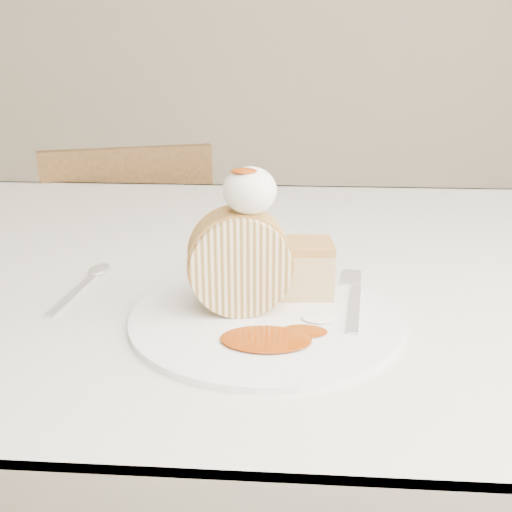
{
  "coord_description": "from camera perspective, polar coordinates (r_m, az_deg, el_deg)",
  "views": [
    {
      "loc": [
        0.04,
        -0.55,
        1.01
      ],
      "look_at": [
        0.0,
        0.0,
        0.82
      ],
      "focal_mm": 40.0,
      "sensor_mm": 36.0,
      "label": 1
    }
  ],
  "objects": [
    {
      "name": "whipped_cream",
      "position": [
        0.57,
        -0.62,
        6.56
      ],
      "size": [
        0.05,
        0.05,
        0.05
      ],
      "primitive_type": "ellipsoid",
      "color": "white",
      "rests_on": "roulade_slice"
    },
    {
      "name": "chair_far",
      "position": [
        1.52,
        -12.14,
        -2.06
      ],
      "size": [
        0.5,
        0.5,
        0.81
      ],
      "rotation": [
        0.0,
        0.0,
        3.51
      ],
      "color": "brown",
      "rests_on": "ground"
    },
    {
      "name": "table",
      "position": [
        0.83,
        0.68,
        -5.69
      ],
      "size": [
        1.4,
        0.9,
        0.75
      ],
      "color": "beige",
      "rests_on": "ground"
    },
    {
      "name": "caramel_pool",
      "position": [
        0.54,
        0.98,
        -8.29
      ],
      "size": [
        0.09,
        0.06,
        0.0
      ],
      "primitive_type": null,
      "rotation": [
        0.0,
        0.0,
        0.07
      ],
      "color": "#862F05",
      "rests_on": "plate"
    },
    {
      "name": "roulade_slice",
      "position": [
        0.59,
        -1.65,
        -0.57
      ],
      "size": [
        0.11,
        0.07,
        0.1
      ],
      "primitive_type": "cylinder",
      "rotation": [
        1.57,
        0.0,
        0.17
      ],
      "color": "beige",
      "rests_on": "plate"
    },
    {
      "name": "caramel_drizzle",
      "position": [
        0.56,
        -1.2,
        9.09
      ],
      "size": [
        0.03,
        0.02,
        0.01
      ],
      "primitive_type": "ellipsoid",
      "color": "#862F05",
      "rests_on": "whipped_cream"
    },
    {
      "name": "plate",
      "position": [
        0.6,
        0.89,
        -6.12
      ],
      "size": [
        0.3,
        0.3,
        0.01
      ],
      "primitive_type": "cylinder",
      "rotation": [
        0.0,
        0.0,
        0.07
      ],
      "color": "white",
      "rests_on": "table"
    },
    {
      "name": "cake_chunk",
      "position": [
        0.64,
        4.81,
        -1.53
      ],
      "size": [
        0.07,
        0.06,
        0.05
      ],
      "primitive_type": "cube",
      "rotation": [
        0.0,
        0.0,
        0.07
      ],
      "color": "#B18843",
      "rests_on": "plate"
    },
    {
      "name": "spoon",
      "position": [
        0.69,
        -17.81,
        -3.71
      ],
      "size": [
        0.03,
        0.15,
        0.0
      ],
      "primitive_type": "cube",
      "rotation": [
        0.0,
        0.0,
        -0.06
      ],
      "color": "silver",
      "rests_on": "table"
    },
    {
      "name": "fork",
      "position": [
        0.62,
        9.83,
        -5.17
      ],
      "size": [
        0.04,
        0.17,
        0.0
      ],
      "primitive_type": "cube",
      "rotation": [
        0.0,
        0.0,
        -0.13
      ],
      "color": "silver",
      "rests_on": "plate"
    }
  ]
}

